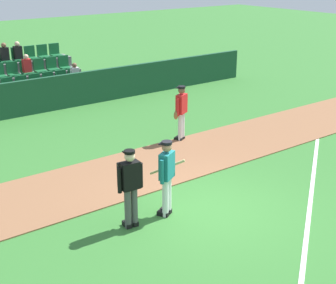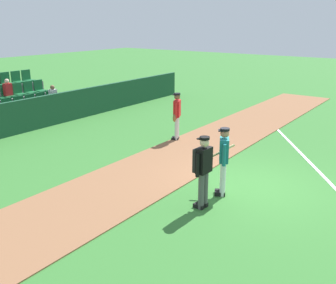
{
  "view_description": "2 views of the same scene",
  "coord_description": "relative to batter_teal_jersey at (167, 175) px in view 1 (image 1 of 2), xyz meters",
  "views": [
    {
      "loc": [
        -6.77,
        -7.44,
        5.37
      ],
      "look_at": [
        0.19,
        1.91,
        1.06
      ],
      "focal_mm": 52.55,
      "sensor_mm": 36.0,
      "label": 1
    },
    {
      "loc": [
        -9.17,
        -3.77,
        4.26
      ],
      "look_at": [
        -0.46,
        2.49,
        0.91
      ],
      "focal_mm": 41.8,
      "sensor_mm": 36.0,
      "label": 2
    }
  ],
  "objects": [
    {
      "name": "umpire_home_plate",
      "position": [
        -0.92,
        0.04,
        0.03
      ],
      "size": [
        0.59,
        0.32,
        1.76
      ],
      "color": "#4C4C4C",
      "rests_on": "ground"
    },
    {
      "name": "foul_line_chalk",
      "position": [
        3.94,
        -0.95,
        -0.96
      ],
      "size": [
        9.84,
        7.03,
        0.01
      ],
      "primitive_type": "cube",
      "rotation": [
        0.0,
        0.0,
        0.62
      ],
      "color": "white",
      "rests_on": "ground"
    },
    {
      "name": "batter_teal_jersey",
      "position": [
        0.0,
        0.0,
        0.0
      ],
      "size": [
        0.74,
        0.7,
        1.76
      ],
      "color": "white",
      "rests_on": "ground"
    },
    {
      "name": "infield_dirt_path",
      "position": [
        0.94,
        2.44,
        -0.95
      ],
      "size": [
        28.0,
        2.72,
        0.03
      ],
      "primitive_type": "cube",
      "color": "brown",
      "rests_on": "ground"
    },
    {
      "name": "dugout_fence",
      "position": [
        0.94,
        9.15,
        -0.31
      ],
      "size": [
        20.0,
        0.16,
        1.31
      ],
      "primitive_type": "cube",
      "color": "#19472D",
      "rests_on": "ground"
    },
    {
      "name": "runner_red_jersey",
      "position": [
        3.25,
        3.64,
        -0.01
      ],
      "size": [
        0.65,
        0.41,
        1.76
      ],
      "color": "silver",
      "rests_on": "ground"
    },
    {
      "name": "stadium_bleachers",
      "position": [
        0.94,
        11.03,
        -0.34
      ],
      "size": [
        5.0,
        2.95,
        2.3
      ],
      "color": "slate",
      "rests_on": "ground"
    },
    {
      "name": "ground_plane",
      "position": [
        0.94,
        -0.45,
        -0.97
      ],
      "size": [
        80.0,
        80.0,
        0.0
      ],
      "primitive_type": "plane",
      "color": "#33702D"
    }
  ]
}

